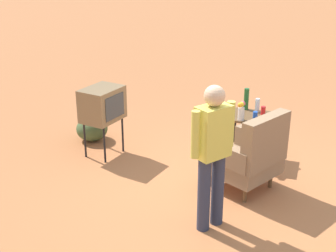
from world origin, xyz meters
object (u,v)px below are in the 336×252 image
Objects in this scene: tv_on_stand at (102,105)px; flower_vase at (241,110)px; person_standing at (212,150)px; soda_can_blue at (255,116)px; armchair at (249,154)px; bottle_wine_green at (246,99)px; bottle_short_clear at (257,105)px; side_table at (248,122)px; soda_can_red at (263,111)px.

tv_on_stand is 3.89× the size of flower_vase.
soda_can_blue is at bearing 174.05° from person_standing.
bottle_wine_green is (-1.19, -0.27, 0.32)m from armchair.
bottle_short_clear is at bearing 110.19° from tv_on_stand.
bottle_short_clear is (-1.15, -0.10, 0.26)m from armchair.
person_standing reaches higher than bottle_short_clear.
tv_on_stand reaches higher than soda_can_blue.
tv_on_stand is 2.24m from bottle_short_clear.
armchair is at bearing 80.42° from tv_on_stand.
side_table is at bearing -168.77° from armchair.
soda_can_blue is 0.27m from soda_can_red.
tv_on_stand is (-0.37, -2.20, 0.28)m from armchair.
armchair is 0.98m from side_table.
bottle_wine_green reaches higher than side_table.
bottle_short_clear reaches higher than soda_can_blue.
bottle_short_clear is 0.14m from soda_can_red.
side_table is 2.48× the size of flower_vase.
armchair is at bearing 4.94° from bottle_short_clear.
side_table is at bearing -62.90° from soda_can_red.
bottle_wine_green is (-2.14, -0.02, -0.12)m from person_standing.
tv_on_stand is at bearing -73.83° from side_table.
soda_can_blue is (-0.80, -0.07, 0.22)m from armchair.
person_standing reaches higher than side_table.
armchair is 0.83m from soda_can_blue.
soda_can_blue is at bearing 108.69° from flower_vase.
side_table is 0.36m from bottle_wine_green.
bottle_wine_green is at bearing -153.27° from soda_can_blue.
person_standing reaches higher than flower_vase.
soda_can_red is (-2.00, 0.26, -0.22)m from person_standing.
soda_can_blue is at bearing 26.73° from bottle_wine_green.
side_table is (-0.96, -0.19, 0.06)m from armchair.
tv_on_stand is at bearing -79.44° from flower_vase.
soda_can_blue is (-0.43, 2.13, -0.06)m from tv_on_stand.
armchair reaches higher than bottle_short_clear.
armchair is 4.00× the size of flower_vase.
armchair is 8.69× the size of soda_can_blue.
armchair is 1.27m from bottle_wine_green.
flower_vase is at bearing -39.22° from soda_can_red.
bottle_wine_green is at bearing -167.14° from armchair.
soda_can_red is 0.32m from bottle_wine_green.
armchair is 2.25m from tv_on_stand.
side_table is 1.94m from person_standing.
soda_can_blue reaches higher than side_table.
person_standing reaches higher than soda_can_red.
armchair is at bearing 11.23° from side_table.
tv_on_stand is at bearing -99.58° from armchair.
person_standing reaches higher than soda_can_blue.
armchair is 1.08m from person_standing.
bottle_short_clear is 0.19m from bottle_wine_green.
bottle_short_clear reaches higher than side_table.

